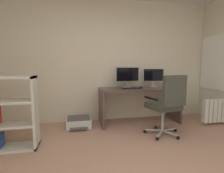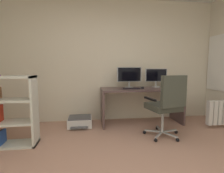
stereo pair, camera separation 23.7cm
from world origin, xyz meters
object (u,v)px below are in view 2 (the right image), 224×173
Objects in this scene: keyboard at (132,88)px; office_chair at (167,103)px; computer_mouse at (142,88)px; desk at (141,97)px; printer at (80,121)px; monitor_secondary at (156,76)px; monitor_main at (129,75)px.

office_chair is (0.41, -0.74, -0.16)m from keyboard.
office_chair is (0.18, -0.75, -0.17)m from computer_mouse.
desk is 0.31m from keyboard.
monitor_secondary is at bearing 5.51° from printer.
keyboard is at bearing -160.43° from desk.
desk is 0.22m from computer_mouse.
printer is (-1.28, -0.02, -0.47)m from desk.
printer is at bearing 151.11° from office_chair.
desk is at bearing 102.34° from office_chair.
printer is at bearing -171.37° from monitor_main.
computer_mouse is at bearing -43.25° from monitor_main.
monitor_secondary is at bearing 20.90° from desk.
office_chair is at bearing -101.40° from monitor_secondary.
monitor_secondary is 1.36× the size of keyboard.
computer_mouse reaches higher than desk.
keyboard reaches higher than desk.
keyboard is at bearing 118.89° from office_chair.
desk is 3.10× the size of monitor_main.
desk is at bearing 0.75° from printer.
printer is at bearing 176.35° from keyboard.
monitor_secondary is (0.60, 0.00, -0.02)m from monitor_main.
computer_mouse is at bearing -149.94° from monitor_secondary.
desk is 3.46× the size of printer.
monitor_secondary reaches higher than desk.
keyboard is at bearing -163.25° from computer_mouse.
monitor_secondary reaches higher than computer_mouse.
desk is 0.59m from monitor_secondary.
monitor_secondary is at bearing 78.60° from office_chair.
printer is (-1.05, 0.06, -0.66)m from keyboard.
monitor_main is at bearing -179.99° from monitor_secondary.
computer_mouse is at bearing 103.43° from office_chair.
computer_mouse is 0.09× the size of office_chair.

